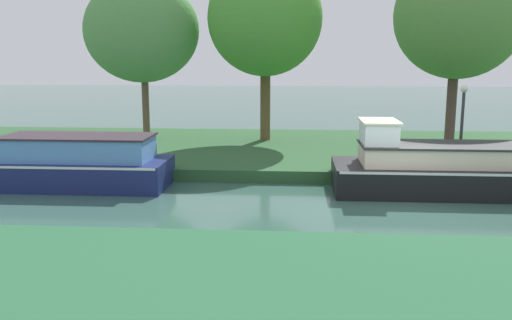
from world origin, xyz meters
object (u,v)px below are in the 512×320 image
(willow_tree_centre, at_px, (265,19))
(mooring_post_near, at_px, (112,156))
(black_barge, at_px, (456,170))
(navy_narrowboat, at_px, (66,165))
(lamp_post, at_px, (463,114))
(willow_tree_right, at_px, (459,16))
(willow_tree_left, at_px, (141,31))

(willow_tree_centre, relative_size, mooring_post_near, 12.63)
(black_barge, relative_size, navy_narrowboat, 1.12)
(navy_narrowboat, relative_size, mooring_post_near, 11.23)
(navy_narrowboat, height_order, lamp_post, lamp_post)
(willow_tree_right, distance_m, mooring_post_near, 14.15)
(black_barge, bearing_deg, lamp_post, 71.60)
(mooring_post_near, bearing_deg, black_barge, -7.48)
(willow_tree_centre, bearing_deg, navy_narrowboat, -129.32)
(navy_narrowboat, height_order, mooring_post_near, navy_narrowboat)
(navy_narrowboat, xyz_separation_m, willow_tree_centre, (5.69, 6.95, 4.78))
(black_barge, xyz_separation_m, mooring_post_near, (-10.71, 1.41, 0.01))
(black_barge, distance_m, mooring_post_near, 10.80)
(black_barge, bearing_deg, willow_tree_centre, 130.74)
(black_barge, bearing_deg, navy_narrowboat, 180.00)
(willow_tree_right, height_order, lamp_post, willow_tree_right)
(willow_tree_centre, bearing_deg, lamp_post, -34.29)
(willow_tree_left, bearing_deg, willow_tree_right, -3.97)
(navy_narrowboat, relative_size, willow_tree_left, 0.97)
(willow_tree_right, bearing_deg, black_barge, -104.00)
(navy_narrowboat, relative_size, lamp_post, 2.52)
(willow_tree_right, bearing_deg, mooring_post_near, -157.70)
(willow_tree_centre, distance_m, lamp_post, 8.86)
(willow_tree_right, relative_size, mooring_post_near, 12.84)
(navy_narrowboat, xyz_separation_m, willow_tree_right, (13.29, 6.46, 4.81))
(navy_narrowboat, xyz_separation_m, willow_tree_left, (0.42, 7.35, 4.33))
(willow_tree_centre, height_order, lamp_post, willow_tree_centre)
(willow_tree_centre, bearing_deg, willow_tree_left, 175.65)
(willow_tree_left, bearing_deg, mooring_post_near, -84.71)
(willow_tree_left, distance_m, willow_tree_centre, 5.30)
(mooring_post_near, bearing_deg, willow_tree_right, 22.30)
(black_barge, height_order, mooring_post_near, black_barge)
(willow_tree_left, distance_m, lamp_post, 13.36)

